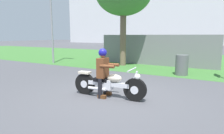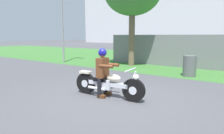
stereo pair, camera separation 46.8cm
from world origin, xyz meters
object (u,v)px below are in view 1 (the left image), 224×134
at_px(rider_lead, 103,69).
at_px(trash_can, 182,65).
at_px(motorcycle_lead, 109,84).
at_px(streetlight_pole, 52,3).

height_order(rider_lead, trash_can, rider_lead).
bearing_deg(motorcycle_lead, rider_lead, 179.16).
distance_m(rider_lead, streetlight_pole, 8.29).
bearing_deg(rider_lead, motorcycle_lead, -0.84).
height_order(motorcycle_lead, trash_can, trash_can).
bearing_deg(motorcycle_lead, streetlight_pole, 141.61).
relative_size(rider_lead, streetlight_pole, 0.23).
relative_size(motorcycle_lead, trash_can, 2.43).
relative_size(motorcycle_lead, rider_lead, 1.58).
xyz_separation_m(streetlight_pole, trash_can, (7.82, 0.01, -3.30)).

